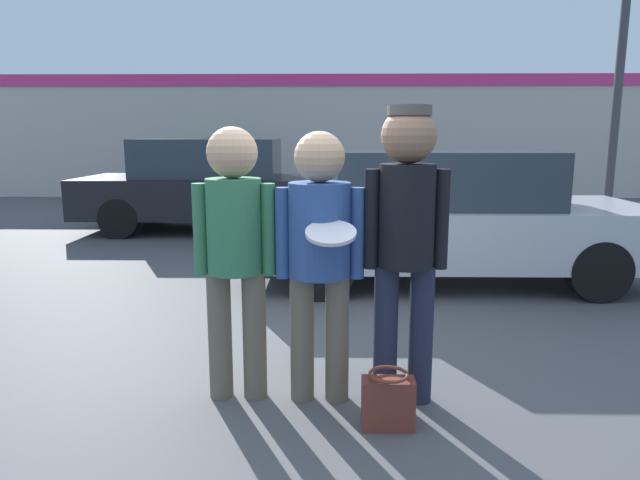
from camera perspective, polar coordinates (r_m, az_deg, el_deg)
ground_plane at (r=4.09m, az=-3.19°, el=-13.54°), size 56.00×56.00×0.00m
storefront_building at (r=15.31m, az=-0.01°, el=10.39°), size 24.00×0.22×3.20m
person_left at (r=3.54m, az=-8.53°, el=-0.09°), size 0.51×0.34×1.71m
person_middle_with_frisbee at (r=3.47m, az=-0.04°, el=-0.33°), size 0.55×0.60×1.69m
person_right at (r=3.46m, az=8.62°, el=1.33°), size 0.51×0.34×1.83m
parked_car_near at (r=6.69m, az=12.23°, el=2.33°), size 4.47×1.93×1.49m
parked_car_far at (r=10.15m, az=-10.58°, el=5.37°), size 4.54×1.89×1.59m
shrub at (r=14.68m, az=-11.03°, el=6.92°), size 1.59×1.59×1.59m
handbag at (r=3.41m, az=6.82°, el=-15.72°), size 0.30×0.23×0.34m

